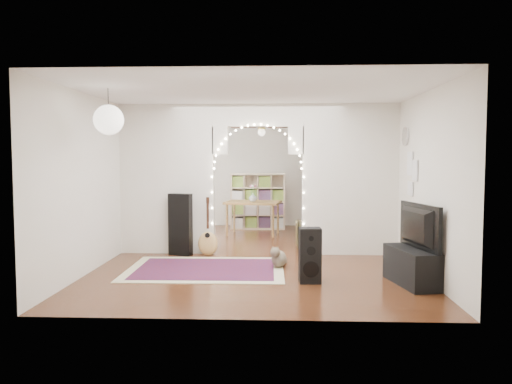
{
  "coord_description": "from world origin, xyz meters",
  "views": [
    {
      "loc": [
        0.36,
        -9.0,
        1.75
      ],
      "look_at": [
        -0.05,
        0.3,
        1.1
      ],
      "focal_mm": 35.0,
      "sensor_mm": 36.0,
      "label": 1
    }
  ],
  "objects_px": {
    "acoustic_guitar": "(208,234)",
    "bookcase": "(258,201)",
    "media_console": "(411,267)",
    "dining_chair_left": "(193,235)",
    "dining_chair_right": "(310,234)",
    "floor_speaker": "(310,255)",
    "dining_table": "(253,205)"
  },
  "relations": [
    {
      "from": "dining_chair_left",
      "to": "dining_chair_right",
      "type": "bearing_deg",
      "value": -12.7
    },
    {
      "from": "media_console",
      "to": "dining_chair_left",
      "type": "xyz_separation_m",
      "value": [
        -3.47,
        2.59,
        0.01
      ]
    },
    {
      "from": "dining_table",
      "to": "bookcase",
      "type": "bearing_deg",
      "value": 94.48
    },
    {
      "from": "floor_speaker",
      "to": "dining_chair_left",
      "type": "xyz_separation_m",
      "value": [
        -2.08,
        2.53,
        -0.13
      ]
    },
    {
      "from": "floor_speaker",
      "to": "dining_table",
      "type": "bearing_deg",
      "value": 99.61
    },
    {
      "from": "dining_chair_left",
      "to": "media_console",
      "type": "bearing_deg",
      "value": -56.69
    },
    {
      "from": "floor_speaker",
      "to": "bookcase",
      "type": "distance_m",
      "value": 5.27
    },
    {
      "from": "bookcase",
      "to": "dining_chair_right",
      "type": "xyz_separation_m",
      "value": [
        1.11,
        -2.37,
        -0.43
      ]
    },
    {
      "from": "dining_table",
      "to": "media_console",
      "type": "bearing_deg",
      "value": -51.57
    },
    {
      "from": "acoustic_guitar",
      "to": "dining_chair_right",
      "type": "xyz_separation_m",
      "value": [
        1.87,
        0.96,
        -0.13
      ]
    },
    {
      "from": "dining_chair_right",
      "to": "acoustic_guitar",
      "type": "bearing_deg",
      "value": -149.79
    },
    {
      "from": "bookcase",
      "to": "dining_chair_right",
      "type": "distance_m",
      "value": 2.65
    },
    {
      "from": "dining_chair_right",
      "to": "media_console",
      "type": "bearing_deg",
      "value": -64.2
    },
    {
      "from": "acoustic_guitar",
      "to": "floor_speaker",
      "type": "height_order",
      "value": "acoustic_guitar"
    },
    {
      "from": "bookcase",
      "to": "dining_table",
      "type": "xyz_separation_m",
      "value": [
        -0.08,
        -0.89,
        0.0
      ]
    },
    {
      "from": "media_console",
      "to": "bookcase",
      "type": "xyz_separation_m",
      "value": [
        -2.32,
        5.24,
        0.43
      ]
    },
    {
      "from": "media_console",
      "to": "dining_chair_left",
      "type": "distance_m",
      "value": 4.33
    },
    {
      "from": "acoustic_guitar",
      "to": "floor_speaker",
      "type": "distance_m",
      "value": 2.51
    },
    {
      "from": "bookcase",
      "to": "dining_chair_left",
      "type": "relative_size",
      "value": 2.43
    },
    {
      "from": "floor_speaker",
      "to": "bookcase",
      "type": "relative_size",
      "value": 0.57
    },
    {
      "from": "acoustic_guitar",
      "to": "dining_table",
      "type": "bearing_deg",
      "value": 77.99
    },
    {
      "from": "acoustic_guitar",
      "to": "media_console",
      "type": "height_order",
      "value": "acoustic_guitar"
    },
    {
      "from": "dining_chair_right",
      "to": "bookcase",
      "type": "bearing_deg",
      "value": 117.98
    },
    {
      "from": "dining_table",
      "to": "dining_chair_left",
      "type": "height_order",
      "value": "dining_table"
    },
    {
      "from": "acoustic_guitar",
      "to": "floor_speaker",
      "type": "xyz_separation_m",
      "value": [
        1.69,
        -1.85,
        -0.0
      ]
    },
    {
      "from": "acoustic_guitar",
      "to": "bookcase",
      "type": "xyz_separation_m",
      "value": [
        0.76,
        3.33,
        0.29
      ]
    },
    {
      "from": "dining_table",
      "to": "dining_chair_left",
      "type": "relative_size",
      "value": 2.35
    },
    {
      "from": "acoustic_guitar",
      "to": "dining_chair_left",
      "type": "bearing_deg",
      "value": 123.34
    },
    {
      "from": "dining_table",
      "to": "dining_chair_left",
      "type": "bearing_deg",
      "value": -111.62
    },
    {
      "from": "floor_speaker",
      "to": "dining_chair_right",
      "type": "bearing_deg",
      "value": 82.8
    },
    {
      "from": "media_console",
      "to": "dining_chair_left",
      "type": "height_order",
      "value": "dining_chair_left"
    },
    {
      "from": "acoustic_guitar",
      "to": "bookcase",
      "type": "distance_m",
      "value": 3.43
    }
  ]
}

